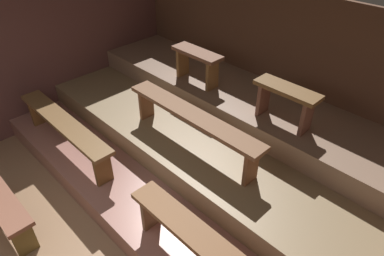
{
  "coord_description": "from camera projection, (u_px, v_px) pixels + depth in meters",
  "views": [
    {
      "loc": [
        2.47,
        0.1,
        3.3
      ],
      "look_at": [
        -0.18,
        2.69,
        0.64
      ],
      "focal_mm": 32.01,
      "sensor_mm": 36.0,
      "label": 1
    }
  ],
  "objects": [
    {
      "name": "bench_lower_left",
      "position": [
        64.0,
        126.0,
        4.52
      ],
      "size": [
        2.03,
        0.27,
        0.49
      ],
      "color": "brown",
      "rests_on": "platform_lower"
    },
    {
      "name": "ground",
      "position": [
        169.0,
        194.0,
        4.51
      ],
      "size": [
        6.14,
        4.97,
        0.08
      ],
      "primitive_type": "cube",
      "color": "#997353"
    },
    {
      "name": "bench_middle_center",
      "position": [
        192.0,
        119.0,
        4.12
      ],
      "size": [
        2.06,
        0.27,
        0.49
      ],
      "color": "brown",
      "rests_on": "platform_middle"
    },
    {
      "name": "bench_floor_left",
      "position": [
        6.0,
        210.0,
        3.77
      ],
      "size": [
        0.98,
        0.27,
        0.49
      ],
      "color": "brown",
      "rests_on": "ground"
    },
    {
      "name": "bench_lower_right",
      "position": [
        214.0,
        254.0,
        2.95
      ],
      "size": [
        2.03,
        0.27,
        0.49
      ],
      "color": "brown",
      "rests_on": "platform_lower"
    },
    {
      "name": "wall_left",
      "position": [
        53.0,
        53.0,
        5.41
      ],
      "size": [
        0.06,
        4.97,
        2.21
      ],
      "primitive_type": "cube",
      "color": "brown",
      "rests_on": "ground"
    },
    {
      "name": "platform_upper",
      "position": [
        246.0,
        102.0,
        4.92
      ],
      "size": [
        5.34,
        1.15,
        0.29
      ],
      "primitive_type": "cube",
      "color": "#93735C",
      "rests_on": "platform_middle"
    },
    {
      "name": "platform_lower",
      "position": [
        199.0,
        163.0,
        4.73
      ],
      "size": [
        5.34,
        3.04,
        0.29
      ],
      "primitive_type": "cube",
      "color": "#A26B5D",
      "rests_on": "ground"
    },
    {
      "name": "platform_middle",
      "position": [
        220.0,
        134.0,
        4.79
      ],
      "size": [
        5.34,
        2.2,
        0.29
      ],
      "primitive_type": "cube",
      "color": "#8F7552",
      "rests_on": "platform_lower"
    },
    {
      "name": "wall_back",
      "position": [
        273.0,
        66.0,
        5.05
      ],
      "size": [
        6.14,
        0.06,
        2.21
      ],
      "primitive_type": "cube",
      "color": "brown",
      "rests_on": "ground"
    },
    {
      "name": "bench_upper_right",
      "position": [
        286.0,
        98.0,
        4.06
      ],
      "size": [
        0.8,
        0.27,
        0.49
      ],
      "color": "brown",
      "rests_on": "platform_upper"
    },
    {
      "name": "bench_upper_left",
      "position": [
        197.0,
        60.0,
        4.93
      ],
      "size": [
        0.8,
        0.27,
        0.49
      ],
      "color": "brown",
      "rests_on": "platform_upper"
    }
  ]
}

